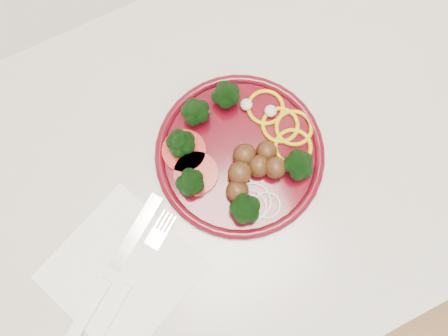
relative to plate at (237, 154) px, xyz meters
name	(u,v)px	position (x,y,z in m)	size (l,w,h in m)	color
counter	(284,177)	(0.15, 0.00, -0.47)	(2.40, 0.60, 0.90)	beige
plate	(237,154)	(0.00, 0.00, 0.00)	(0.24, 0.24, 0.05)	#45060F
napkin	(122,271)	(-0.21, -0.07, -0.01)	(0.17, 0.17, 0.00)	white
knife	(105,284)	(-0.24, -0.08, -0.01)	(0.19, 0.14, 0.01)	silver
fork	(121,297)	(-0.23, -0.10, -0.01)	(0.17, 0.12, 0.01)	white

